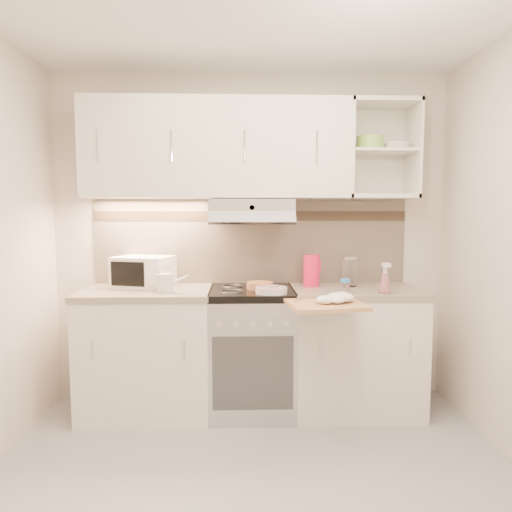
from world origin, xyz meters
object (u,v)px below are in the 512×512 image
Objects in this scene: microwave at (143,272)px; glass_jar at (350,271)px; watering_can at (167,282)px; pink_pitcher at (311,270)px; plate_stack at (271,290)px; electric_range at (252,350)px; cutting_board at (325,304)px; spray_bottle at (385,281)px.

glass_jar is (1.53, -0.02, 0.00)m from microwave.
watering_can is 0.97× the size of pink_pitcher.
microwave is 1.53m from glass_jar.
plate_stack is at bearing -155.27° from glass_jar.
glass_jar is (1.32, 0.21, 0.04)m from watering_can.
microwave is 2.16× the size of plate_stack.
plate_stack is (0.92, -0.30, -0.09)m from microwave.
pink_pitcher is (1.04, 0.22, 0.05)m from watering_can.
watering_can reaches higher than electric_range.
cutting_board is at bearing -44.46° from electric_range.
plate_stack is at bearing 167.68° from spray_bottle.
spray_bottle reaches higher than electric_range.
microwave reaches higher than plate_stack.
pink_pitcher is at bearing 41.94° from plate_stack.
spray_bottle is (0.77, -0.04, 0.07)m from plate_stack.
pink_pitcher is (1.24, -0.01, 0.01)m from microwave.
spray_bottle is at bearing 7.94° from watering_can.
microwave is 1.03× the size of cutting_board.
plate_stack is 0.48× the size of cutting_board.
plate_stack is at bearing -54.34° from electric_range.
watering_can is (-0.59, -0.12, 0.52)m from electric_range.
microwave reaches higher than watering_can.
plate_stack is 0.98× the size of spray_bottle.
pink_pitcher reaches higher than plate_stack.
watering_can is 1.06× the size of plate_stack.
watering_can is at bearing -170.84° from glass_jar.
electric_range is at bearing -172.42° from glass_jar.
pink_pitcher reaches higher than spray_bottle.
glass_jar is 0.49× the size of cutting_board.
watering_can is 1.04× the size of spray_bottle.
watering_can is 1.34m from glass_jar.
microwave is 2.11× the size of spray_bottle.
microwave is at bearing 148.16° from cutting_board.
glass_jar is at bearing 54.76° from cutting_board.
electric_range is 0.98m from microwave.
cutting_board is (-0.28, -0.54, -0.14)m from glass_jar.
watering_can is 0.72m from plate_stack.
plate_stack is (0.72, -0.06, -0.05)m from watering_can.
spray_bottle is (0.45, -0.33, -0.03)m from pink_pitcher.
microwave is 0.31m from watering_can.
spray_bottle is 0.49× the size of cutting_board.
pink_pitcher is at bearing 16.29° from microwave.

